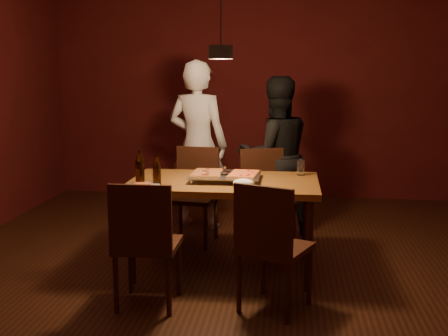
# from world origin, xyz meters

# --- Properties ---
(room_shell) EXTENTS (6.00, 6.00, 6.00)m
(room_shell) POSITION_xyz_m (0.00, 0.00, 1.40)
(room_shell) COLOR #3A1D10
(room_shell) RESTS_ON ground
(dining_table) EXTENTS (1.50, 0.90, 0.75)m
(dining_table) POSITION_xyz_m (-0.00, 0.23, 0.68)
(dining_table) COLOR brown
(dining_table) RESTS_ON floor
(chair_far_left) EXTENTS (0.47, 0.47, 0.49)m
(chair_far_left) POSITION_xyz_m (-0.37, 1.00, 0.54)
(chair_far_left) COLOR #38190F
(chair_far_left) RESTS_ON floor
(chair_far_right) EXTENTS (0.54, 0.54, 0.49)m
(chair_far_right) POSITION_xyz_m (0.29, 0.96, 0.54)
(chair_far_right) COLOR #38190F
(chair_far_right) RESTS_ON floor
(chair_near_left) EXTENTS (0.42, 0.42, 0.49)m
(chair_near_left) POSITION_xyz_m (-0.44, -0.60, 0.54)
(chair_near_left) COLOR #38190F
(chair_near_left) RESTS_ON floor
(chair_near_right) EXTENTS (0.56, 0.56, 0.49)m
(chair_near_right) POSITION_xyz_m (0.40, -0.56, 0.54)
(chair_near_right) COLOR #38190F
(chair_near_right) RESTS_ON floor
(pizza_tray) EXTENTS (0.59, 0.50, 0.05)m
(pizza_tray) POSITION_xyz_m (0.01, 0.23, 0.77)
(pizza_tray) COLOR silver
(pizza_tray) RESTS_ON dining_table
(pizza_meat) EXTENTS (0.23, 0.37, 0.02)m
(pizza_meat) POSITION_xyz_m (-0.14, 0.24, 0.81)
(pizza_meat) COLOR maroon
(pizza_meat) RESTS_ON pizza_tray
(pizza_cheese) EXTENTS (0.25, 0.36, 0.02)m
(pizza_cheese) POSITION_xyz_m (0.15, 0.22, 0.81)
(pizza_cheese) COLOR gold
(pizza_cheese) RESTS_ON pizza_tray
(spatula) EXTENTS (0.13, 0.25, 0.04)m
(spatula) POSITION_xyz_m (0.01, 0.24, 0.81)
(spatula) COLOR silver
(spatula) RESTS_ON pizza_tray
(beer_bottle_a) EXTENTS (0.07, 0.07, 0.27)m
(beer_bottle_a) POSITION_xyz_m (-0.62, -0.03, 0.88)
(beer_bottle_a) COLOR black
(beer_bottle_a) RESTS_ON dining_table
(beer_bottle_b) EXTENTS (0.06, 0.06, 0.24)m
(beer_bottle_b) POSITION_xyz_m (-0.49, -0.02, 0.87)
(beer_bottle_b) COLOR black
(beer_bottle_b) RESTS_ON dining_table
(water_glass_left) EXTENTS (0.07, 0.07, 0.11)m
(water_glass_left) POSITION_xyz_m (-0.53, 0.10, 0.80)
(water_glass_left) COLOR silver
(water_glass_left) RESTS_ON dining_table
(water_glass_right) EXTENTS (0.06, 0.06, 0.13)m
(water_glass_right) POSITION_xyz_m (0.61, 0.53, 0.81)
(water_glass_right) COLOR silver
(water_glass_right) RESTS_ON dining_table
(plate_slice) EXTENTS (0.26, 0.26, 0.03)m
(plate_slice) POSITION_xyz_m (-0.59, -0.10, 0.76)
(plate_slice) COLOR white
(plate_slice) RESTS_ON dining_table
(napkin) EXTENTS (0.16, 0.12, 0.07)m
(napkin) POSITION_xyz_m (0.17, -0.03, 0.78)
(napkin) COLOR white
(napkin) RESTS_ON dining_table
(diner_white) EXTENTS (0.71, 0.55, 1.72)m
(diner_white) POSITION_xyz_m (-0.43, 1.50, 0.86)
(diner_white) COLOR white
(diner_white) RESTS_ON floor
(diner_dark) EXTENTS (0.92, 0.82, 1.56)m
(diner_dark) POSITION_xyz_m (0.38, 1.34, 0.78)
(diner_dark) COLOR black
(diner_dark) RESTS_ON floor
(pendant_lamp) EXTENTS (0.18, 0.18, 1.10)m
(pendant_lamp) POSITION_xyz_m (0.00, 0.00, 1.76)
(pendant_lamp) COLOR black
(pendant_lamp) RESTS_ON ceiling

